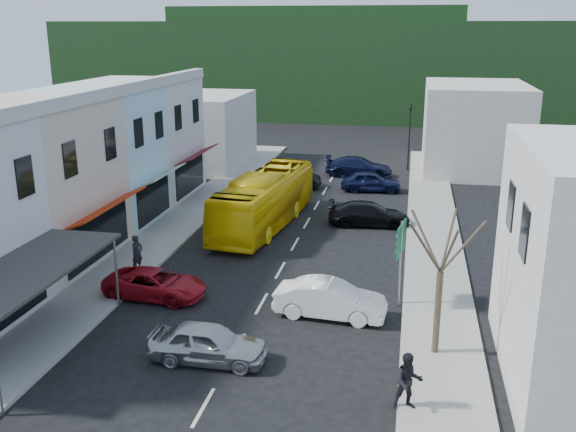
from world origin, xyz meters
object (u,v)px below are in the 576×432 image
(car_red, at_px, (155,282))
(pedestrian_left, at_px, (137,254))
(car_white, at_px, (330,301))
(direction_sign, at_px, (400,264))
(car_silver, at_px, (208,343))
(traffic_signal, at_px, (409,137))
(bus, at_px, (265,201))
(pedestrian_right, at_px, (408,384))
(street_tree, at_px, (440,272))

(car_red, height_order, pedestrian_left, pedestrian_left)
(car_red, bearing_deg, car_white, -88.51)
(car_red, xyz_separation_m, direction_sign, (10.55, 1.11, 1.20))
(pedestrian_left, bearing_deg, car_white, -86.35)
(pedestrian_left, relative_size, direction_sign, 0.45)
(car_silver, bearing_deg, traffic_signal, -11.33)
(bus, xyz_separation_m, car_white, (5.43, -11.59, -0.85))
(car_red, height_order, pedestrian_right, pedestrian_right)
(pedestrian_left, bearing_deg, traffic_signal, -5.23)
(direction_sign, xyz_separation_m, traffic_signal, (0.00, 27.34, 0.87))
(car_silver, height_order, street_tree, street_tree)
(car_silver, distance_m, street_tree, 8.60)
(car_silver, xyz_separation_m, pedestrian_left, (-5.93, 7.41, 0.30))
(car_red, xyz_separation_m, street_tree, (11.99, -2.97, 2.55))
(pedestrian_left, relative_size, pedestrian_right, 1.00)
(car_red, relative_size, pedestrian_left, 2.71)
(bus, relative_size, car_red, 2.52)
(street_tree, xyz_separation_m, traffic_signal, (-1.44, 31.43, -0.48))
(bus, bearing_deg, car_silver, -77.66)
(bus, height_order, car_silver, bus)
(car_white, distance_m, pedestrian_left, 10.15)
(car_silver, height_order, direction_sign, direction_sign)
(pedestrian_right, height_order, street_tree, street_tree)
(car_white, bearing_deg, car_silver, 144.24)
(bus, bearing_deg, pedestrian_left, -109.78)
(car_silver, relative_size, pedestrian_left, 2.59)
(car_white, relative_size, pedestrian_left, 2.59)
(pedestrian_left, bearing_deg, car_silver, -120.99)
(direction_sign, distance_m, street_tree, 4.53)
(direction_sign, bearing_deg, bus, 139.28)
(car_silver, height_order, pedestrian_right, pedestrian_right)
(car_red, distance_m, pedestrian_right, 12.98)
(car_silver, relative_size, traffic_signal, 0.80)
(car_white, height_order, pedestrian_left, pedestrian_left)
(bus, bearing_deg, car_red, -95.57)
(car_silver, relative_size, car_red, 0.96)
(direction_sign, bearing_deg, pedestrian_right, -76.33)
(car_red, xyz_separation_m, pedestrian_right, (11.05, -6.81, 0.30))
(street_tree, bearing_deg, car_red, 166.09)
(bus, xyz_separation_m, pedestrian_right, (8.66, -17.93, -0.55))
(bus, height_order, traffic_signal, traffic_signal)
(bus, height_order, pedestrian_left, bus)
(street_tree, bearing_deg, traffic_signal, 92.62)
(pedestrian_right, xyz_separation_m, direction_sign, (-0.50, 7.93, 0.90))
(bus, bearing_deg, pedestrian_right, -57.69)
(bus, height_order, pedestrian_right, bus)
(car_silver, distance_m, pedestrian_right, 7.27)
(bus, bearing_deg, traffic_signal, 71.31)
(pedestrian_right, xyz_separation_m, street_tree, (0.94, 3.85, 2.25))
(bus, relative_size, street_tree, 1.79)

